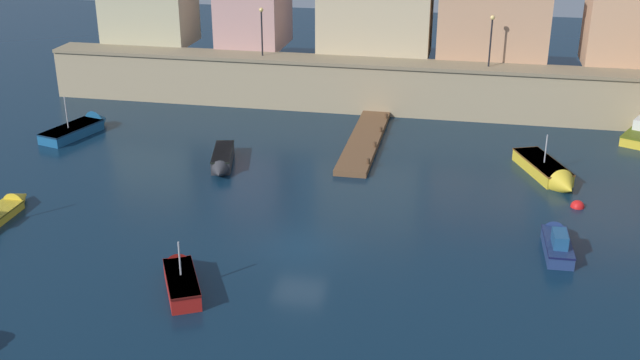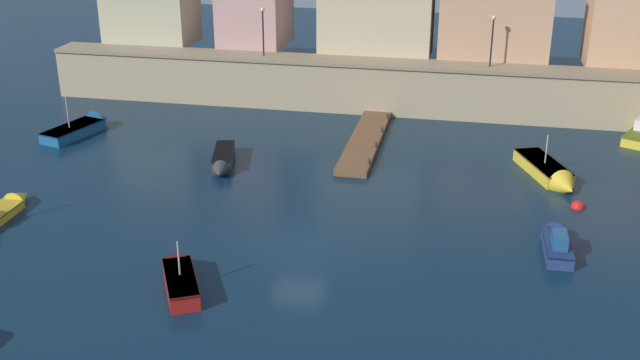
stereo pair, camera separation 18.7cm
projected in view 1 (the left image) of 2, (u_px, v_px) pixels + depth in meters
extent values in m
plane|color=#0C2338|center=(299.00, 247.00, 37.44)|extent=(128.44, 128.44, 0.00)
cube|color=tan|center=(367.00, 87.00, 57.26)|extent=(48.96, 2.51, 3.57)
cube|color=gray|center=(367.00, 62.00, 56.53)|extent=(48.96, 2.81, 0.24)
cube|color=#BFB790|center=(149.00, 3.00, 61.91)|extent=(6.89, 4.60, 6.48)
cube|color=#CDB790|center=(376.00, 2.00, 58.18)|extent=(8.46, 4.36, 7.77)
cube|color=tan|center=(493.00, 20.00, 57.33)|extent=(7.97, 5.13, 5.64)
cube|color=brown|center=(364.00, 141.00, 51.10)|extent=(1.99, 12.09, 0.36)
cylinder|color=#4C3320|center=(386.00, 119.00, 54.97)|extent=(0.20, 0.20, 0.70)
cylinder|color=#4C3320|center=(381.00, 132.00, 52.24)|extent=(0.20, 0.20, 0.70)
cylinder|color=#4C3320|center=(375.00, 147.00, 49.50)|extent=(0.20, 0.20, 0.70)
cylinder|color=#4C3320|center=(368.00, 164.00, 46.77)|extent=(0.20, 0.20, 0.70)
cylinder|color=black|center=(262.00, 34.00, 57.32)|extent=(0.12, 0.12, 3.26)
sphere|color=#F9D172|center=(261.00, 10.00, 56.63)|extent=(0.32, 0.32, 0.32)
cylinder|color=black|center=(490.00, 43.00, 54.25)|extent=(0.12, 0.12, 3.31)
sphere|color=#F9D172|center=(493.00, 18.00, 53.56)|extent=(0.32, 0.32, 0.32)
cube|color=navy|center=(557.00, 247.00, 36.78)|extent=(1.30, 3.47, 0.65)
cone|color=navy|center=(552.00, 227.00, 38.74)|extent=(1.16, 1.00, 1.12)
cube|color=#11163F|center=(558.00, 242.00, 36.67)|extent=(1.33, 3.54, 0.08)
cube|color=navy|center=(560.00, 239.00, 36.14)|extent=(0.70, 1.30, 0.65)
cube|color=#99B7C6|center=(558.00, 232.00, 36.71)|extent=(0.59, 0.08, 0.39)
cube|color=red|center=(182.00, 284.00, 33.39)|extent=(2.75, 3.76, 0.80)
cone|color=red|center=(176.00, 260.00, 35.39)|extent=(1.52, 1.44, 1.19)
cube|color=#56110E|center=(181.00, 277.00, 33.26)|extent=(2.80, 3.83, 0.08)
cylinder|color=#B2B2B7|center=(180.00, 258.00, 33.07)|extent=(0.08, 0.08, 1.58)
cube|color=#333338|center=(223.00, 157.00, 47.62)|extent=(1.99, 4.06, 0.83)
cone|color=#333338|center=(219.00, 172.00, 45.36)|extent=(1.28, 1.31, 1.06)
cube|color=black|center=(223.00, 152.00, 47.48)|extent=(2.03, 4.14, 0.08)
cone|color=gold|center=(20.00, 199.00, 42.27)|extent=(1.22, 1.41, 1.20)
cube|color=gold|center=(542.00, 167.00, 46.20)|extent=(3.35, 5.12, 0.76)
cone|color=gold|center=(566.00, 187.00, 43.42)|extent=(1.96, 1.85, 1.56)
cube|color=brown|center=(543.00, 162.00, 46.07)|extent=(3.41, 5.22, 0.08)
cylinder|color=#B2B2B7|center=(546.00, 149.00, 45.53)|extent=(0.08, 0.08, 1.74)
cube|color=#195689|center=(72.00, 132.00, 52.28)|extent=(2.88, 4.77, 0.71)
cone|color=#195689|center=(100.00, 120.00, 54.60)|extent=(1.94, 1.65, 1.66)
cube|color=#0E2842|center=(71.00, 127.00, 52.16)|extent=(2.93, 4.87, 0.08)
cylinder|color=#B2B2B7|center=(66.00, 112.00, 51.53)|extent=(0.08, 0.08, 2.16)
sphere|color=red|center=(577.00, 207.00, 41.80)|extent=(0.75, 0.75, 0.75)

